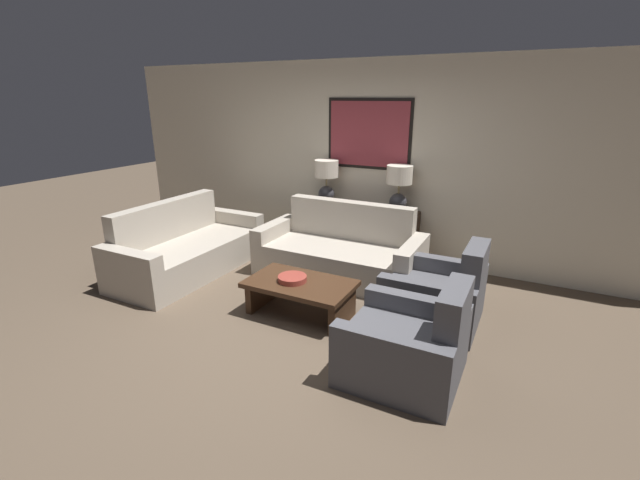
# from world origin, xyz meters

# --- Properties ---
(ground_plane) EXTENTS (20.00, 20.00, 0.00)m
(ground_plane) POSITION_xyz_m (0.00, 0.00, 0.00)
(ground_plane) COLOR brown
(back_wall) EXTENTS (8.09, 0.12, 2.65)m
(back_wall) POSITION_xyz_m (0.00, 2.47, 1.33)
(back_wall) COLOR beige
(back_wall) RESTS_ON ground_plane
(console_table) EXTENTS (1.57, 0.38, 0.74)m
(console_table) POSITION_xyz_m (0.00, 2.20, 0.37)
(console_table) COLOR #332319
(console_table) RESTS_ON ground_plane
(table_lamp_left) EXTENTS (0.33, 0.33, 0.61)m
(table_lamp_left) POSITION_xyz_m (-0.52, 2.20, 1.11)
(table_lamp_left) COLOR #333338
(table_lamp_left) RESTS_ON console_table
(table_lamp_right) EXTENTS (0.33, 0.33, 0.61)m
(table_lamp_right) POSITION_xyz_m (0.52, 2.20, 1.11)
(table_lamp_right) COLOR #333338
(table_lamp_right) RESTS_ON console_table
(couch_by_back_wall) EXTENTS (2.05, 0.91, 0.89)m
(couch_by_back_wall) POSITION_xyz_m (0.00, 1.56, 0.29)
(couch_by_back_wall) COLOR #ADA393
(couch_by_back_wall) RESTS_ON ground_plane
(couch_by_side) EXTENTS (0.91, 2.05, 0.89)m
(couch_by_side) POSITION_xyz_m (-1.82, 0.77, 0.29)
(couch_by_side) COLOR #ADA393
(couch_by_side) RESTS_ON ground_plane
(coffee_table) EXTENTS (1.09, 0.65, 0.37)m
(coffee_table) POSITION_xyz_m (0.07, 0.41, 0.27)
(coffee_table) COLOR #3D2616
(coffee_table) RESTS_ON ground_plane
(decorative_bowl) EXTENTS (0.30, 0.30, 0.06)m
(decorative_bowl) POSITION_xyz_m (-0.01, 0.39, 0.40)
(decorative_bowl) COLOR #93382D
(decorative_bowl) RESTS_ON coffee_table
(armchair_near_back_wall) EXTENTS (0.91, 0.86, 0.86)m
(armchair_near_back_wall) POSITION_xyz_m (1.37, 0.93, 0.28)
(armchair_near_back_wall) COLOR #4C4C51
(armchair_near_back_wall) RESTS_ON ground_plane
(armchair_near_camera) EXTENTS (0.91, 0.86, 0.86)m
(armchair_near_camera) POSITION_xyz_m (1.37, -0.10, 0.28)
(armchair_near_camera) COLOR #4C4C51
(armchair_near_camera) RESTS_ON ground_plane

